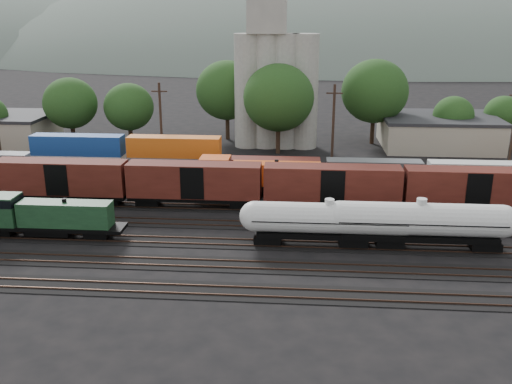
# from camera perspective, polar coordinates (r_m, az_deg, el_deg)

# --- Properties ---
(ground) EXTENTS (600.00, 600.00, 0.00)m
(ground) POSITION_cam_1_polar(r_m,az_deg,el_deg) (60.18, -2.95, -3.24)
(ground) COLOR black
(tracks) EXTENTS (180.00, 33.20, 0.20)m
(tracks) POSITION_cam_1_polar(r_m,az_deg,el_deg) (60.16, -2.95, -3.19)
(tracks) COLOR black
(tracks) RESTS_ON ground
(green_locomotive) EXTENTS (15.13, 2.67, 4.00)m
(green_locomotive) POSITION_cam_1_polar(r_m,az_deg,el_deg) (59.82, -20.82, -2.20)
(green_locomotive) COLOR black
(green_locomotive) RESTS_ON ground
(tank_car_a) EXTENTS (16.95, 3.03, 4.44)m
(tank_car_a) POSITION_cam_1_polar(r_m,az_deg,el_deg) (54.18, 7.29, -2.81)
(tank_car_a) COLOR silver
(tank_car_a) RESTS_ON ground
(tank_car_b) EXTENTS (17.94, 3.21, 4.70)m
(tank_car_b) POSITION_cam_1_polar(r_m,az_deg,el_deg) (55.23, 16.08, -2.83)
(tank_car_b) COLOR silver
(tank_car_b) RESTS_ON ground
(orange_locomotive) EXTENTS (17.58, 2.93, 4.39)m
(orange_locomotive) POSITION_cam_1_polar(r_m,az_deg,el_deg) (68.62, -0.45, 1.67)
(orange_locomotive) COLOR black
(orange_locomotive) RESTS_ON ground
(boxcar_string) EXTENTS (184.40, 2.90, 4.20)m
(boxcar_string) POSITION_cam_1_polar(r_m,az_deg,el_deg) (64.43, 14.46, 0.58)
(boxcar_string) COLOR black
(boxcar_string) RESTS_ON ground
(container_wall) EXTENTS (166.95, 2.60, 5.80)m
(container_wall) POSITION_cam_1_polar(r_m,az_deg,el_deg) (73.27, 1.27, 2.84)
(container_wall) COLOR black
(container_wall) RESTS_ON ground
(grain_silo) EXTENTS (13.40, 5.00, 29.00)m
(grain_silo) POSITION_cam_1_polar(r_m,az_deg,el_deg) (92.34, 1.89, 11.39)
(grain_silo) COLOR #9E9B91
(grain_silo) RESTS_ON ground
(industrial_sheds) EXTENTS (119.38, 17.26, 5.10)m
(industrial_sheds) POSITION_cam_1_polar(r_m,az_deg,el_deg) (92.89, 3.89, 5.96)
(industrial_sheds) COLOR #9E937F
(industrial_sheds) RESTS_ON ground
(tree_band) EXTENTS (164.13, 21.58, 14.32)m
(tree_band) POSITION_cam_1_polar(r_m,az_deg,el_deg) (94.35, 8.53, 9.30)
(tree_band) COLOR black
(tree_band) RESTS_ON ground
(utility_poles) EXTENTS (122.20, 0.36, 12.00)m
(utility_poles) POSITION_cam_1_polar(r_m,az_deg,el_deg) (79.53, -1.00, 6.67)
(utility_poles) COLOR black
(utility_poles) RESTS_ON ground
(distant_hills) EXTENTS (860.00, 286.00, 130.00)m
(distant_hills) POSITION_cam_1_polar(r_m,az_deg,el_deg) (318.89, 7.52, 10.09)
(distant_hills) COLOR #59665B
(distant_hills) RESTS_ON ground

